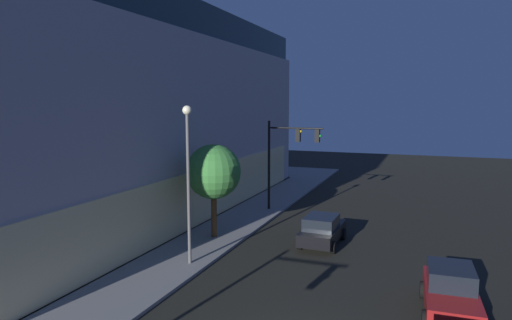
# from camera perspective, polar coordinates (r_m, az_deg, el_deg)

# --- Properties ---
(modern_building) EXTENTS (36.39, 27.96, 14.30)m
(modern_building) POSITION_cam_1_polar(r_m,az_deg,el_deg) (37.88, -24.91, 5.44)
(modern_building) COLOR #4C4C51
(modern_building) RESTS_ON ground
(traffic_light_far_corner) EXTENTS (0.34, 4.04, 6.45)m
(traffic_light_far_corner) POSITION_cam_1_polar(r_m,az_deg,el_deg) (31.84, 4.14, 1.49)
(traffic_light_far_corner) COLOR black
(traffic_light_far_corner) RESTS_ON sidewalk_corner
(street_lamp_sidewalk) EXTENTS (0.44, 0.44, 7.58)m
(street_lamp_sidewalk) POSITION_cam_1_polar(r_m,az_deg,el_deg) (21.32, -8.64, -0.64)
(street_lamp_sidewalk) COLOR #585858
(street_lamp_sidewalk) RESTS_ON sidewalk_corner
(sidewalk_tree) EXTENTS (3.15, 3.15, 5.39)m
(sidewalk_tree) POSITION_cam_1_polar(r_m,az_deg,el_deg) (25.65, -5.43, -1.53)
(sidewalk_tree) COLOR brown
(sidewalk_tree) RESTS_ON sidewalk_corner
(car_red) EXTENTS (4.38, 2.18, 1.79)m
(car_red) POSITION_cam_1_polar(r_m,az_deg,el_deg) (18.69, 23.53, -15.17)
(car_red) COLOR maroon
(car_red) RESTS_ON ground
(car_black) EXTENTS (4.28, 2.12, 1.69)m
(car_black) POSITION_cam_1_polar(r_m,az_deg,el_deg) (25.41, 8.42, -8.78)
(car_black) COLOR black
(car_black) RESTS_ON ground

